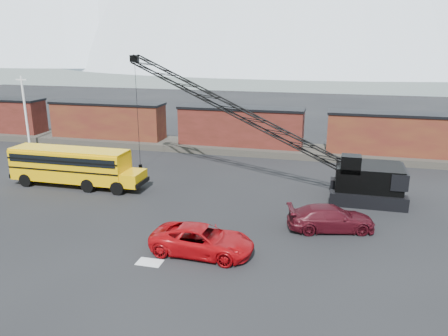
% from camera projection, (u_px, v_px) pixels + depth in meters
% --- Properties ---
extents(ground, '(160.00, 160.00, 0.00)m').
position_uv_depth(ground, '(168.00, 232.00, 27.90)').
color(ground, black).
rests_on(ground, ground).
extents(gravel_berm, '(120.00, 5.00, 0.70)m').
position_uv_depth(gravel_berm, '(240.00, 148.00, 48.26)').
color(gravel_berm, '#423D36').
rests_on(gravel_berm, ground).
extents(boxcar_west_near, '(13.70, 3.10, 4.17)m').
position_uv_depth(boxcar_west_near, '(108.00, 120.00, 51.37)').
color(boxcar_west_near, '#4A1615').
rests_on(boxcar_west_near, gravel_berm).
extents(boxcar_mid, '(13.70, 3.10, 4.17)m').
position_uv_depth(boxcar_mid, '(241.00, 126.00, 47.59)').
color(boxcar_mid, '#591E19').
rests_on(boxcar_mid, gravel_berm).
extents(boxcar_east_near, '(13.70, 3.10, 4.17)m').
position_uv_depth(boxcar_east_near, '(396.00, 134.00, 43.80)').
color(boxcar_east_near, '#4A1615').
rests_on(boxcar_east_near, gravel_berm).
extents(utility_pole, '(1.40, 0.24, 8.00)m').
position_uv_depth(utility_pole, '(25.00, 111.00, 49.16)').
color(utility_pole, silver).
rests_on(utility_pole, ground).
extents(snow_patch, '(1.40, 0.90, 0.02)m').
position_uv_depth(snow_patch, '(150.00, 262.00, 24.06)').
color(snow_patch, silver).
rests_on(snow_patch, ground).
extents(school_bus, '(11.65, 2.65, 3.19)m').
position_uv_depth(school_bus, '(74.00, 165.00, 36.22)').
color(school_bus, '#DDA004').
rests_on(school_bus, ground).
extents(red_pickup, '(6.02, 2.96, 1.65)m').
position_uv_depth(red_pickup, '(202.00, 240.00, 24.88)').
color(red_pickup, '#AA080D').
rests_on(red_pickup, ground).
extents(maroon_suv, '(5.94, 3.58, 1.61)m').
position_uv_depth(maroon_suv, '(331.00, 218.00, 28.02)').
color(maroon_suv, '#3F0B13').
rests_on(maroon_suv, ground).
extents(crawler_crane, '(23.37, 5.53, 10.75)m').
position_uv_depth(crawler_crane, '(240.00, 113.00, 35.63)').
color(crawler_crane, black).
rests_on(crawler_crane, ground).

